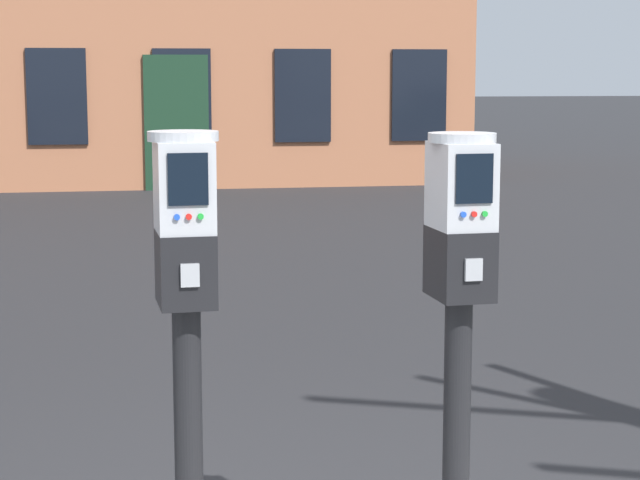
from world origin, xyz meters
TOP-DOWN VIEW (x-y plane):
  - parking_meter_near_kerb at (-0.39, -0.33)m, footprint 0.23×0.26m
  - parking_meter_twin_adjacent at (0.49, -0.33)m, footprint 0.23×0.26m

SIDE VIEW (x-z plane):
  - parking_meter_twin_adjacent at x=0.49m, z-range 0.42..1.92m
  - parking_meter_near_kerb at x=-0.39m, z-range 0.43..1.94m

